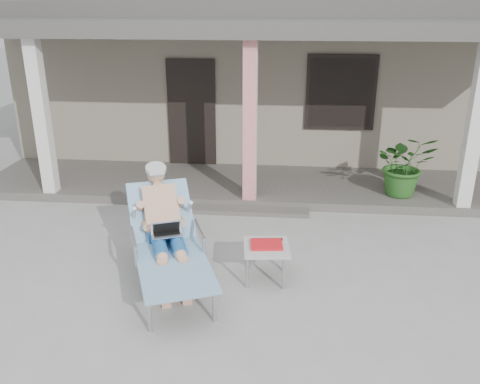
# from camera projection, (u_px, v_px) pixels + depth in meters

# --- Properties ---
(ground) EXTENTS (60.00, 60.00, 0.00)m
(ground) POSITION_uv_depth(u_px,v_px,m) (237.00, 268.00, 6.71)
(ground) COLOR #9E9E99
(ground) RESTS_ON ground
(house) EXTENTS (10.40, 5.40, 3.30)m
(house) POSITION_uv_depth(u_px,v_px,m) (264.00, 73.00, 12.15)
(house) COLOR gray
(house) RESTS_ON ground
(porch_deck) EXTENTS (10.00, 2.00, 0.15)m
(porch_deck) POSITION_uv_depth(u_px,v_px,m) (253.00, 185.00, 9.47)
(porch_deck) COLOR #605B56
(porch_deck) RESTS_ON ground
(porch_overhang) EXTENTS (10.00, 2.30, 2.85)m
(porch_overhang) POSITION_uv_depth(u_px,v_px,m) (254.00, 33.00, 8.45)
(porch_overhang) COLOR silver
(porch_overhang) RESTS_ON porch_deck
(porch_step) EXTENTS (2.00, 0.30, 0.07)m
(porch_step) POSITION_uv_depth(u_px,v_px,m) (248.00, 211.00, 8.42)
(porch_step) COLOR #605B56
(porch_step) RESTS_ON ground
(lounger) EXTENTS (1.50, 2.22, 1.40)m
(lounger) POSITION_uv_depth(u_px,v_px,m) (165.00, 216.00, 6.17)
(lounger) COLOR #B7B7BC
(lounger) RESTS_ON ground
(side_table) EXTENTS (0.62, 0.62, 0.50)m
(side_table) POSITION_uv_depth(u_px,v_px,m) (266.00, 249.00, 6.31)
(side_table) COLOR #B2B3AE
(side_table) RESTS_ON ground
(potted_palm) EXTENTS (0.99, 0.86, 1.09)m
(potted_palm) POSITION_uv_depth(u_px,v_px,m) (405.00, 165.00, 8.62)
(potted_palm) COLOR #26591E
(potted_palm) RESTS_ON porch_deck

